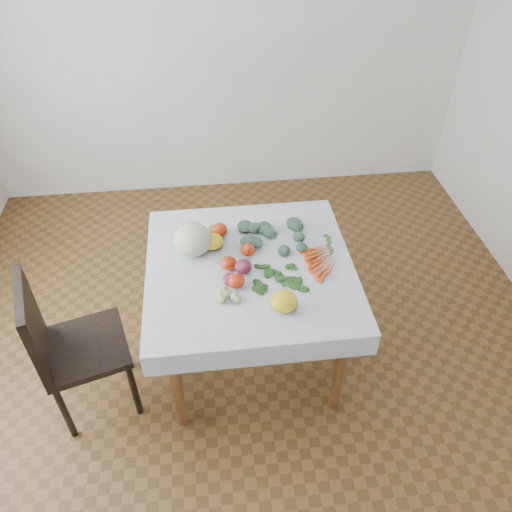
{
  "coord_description": "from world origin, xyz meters",
  "views": [
    {
      "loc": [
        -0.2,
        -2.0,
        2.59
      ],
      "look_at": [
        0.03,
        0.0,
        0.82
      ],
      "focal_mm": 35.0,
      "sensor_mm": 36.0,
      "label": 1
    }
  ],
  "objects_px": {
    "heirloom_back": "(212,241)",
    "cabbage": "(193,239)",
    "table": "(250,279)",
    "chair": "(64,343)",
    "carrot_bunch": "(321,260)"
  },
  "relations": [
    {
      "from": "chair",
      "to": "heirloom_back",
      "type": "xyz_separation_m",
      "value": [
        0.8,
        0.43,
        0.25
      ]
    },
    {
      "from": "heirloom_back",
      "to": "carrot_bunch",
      "type": "bearing_deg",
      "value": -18.44
    },
    {
      "from": "chair",
      "to": "heirloom_back",
      "type": "distance_m",
      "value": 0.94
    },
    {
      "from": "heirloom_back",
      "to": "cabbage",
      "type": "bearing_deg",
      "value": -162.8
    },
    {
      "from": "cabbage",
      "to": "table",
      "type": "bearing_deg",
      "value": -26.03
    },
    {
      "from": "chair",
      "to": "carrot_bunch",
      "type": "bearing_deg",
      "value": 9.54
    },
    {
      "from": "table",
      "to": "cabbage",
      "type": "xyz_separation_m",
      "value": [
        -0.3,
        0.15,
        0.2
      ]
    },
    {
      "from": "table",
      "to": "carrot_bunch",
      "type": "relative_size",
      "value": 3.28
    },
    {
      "from": "cabbage",
      "to": "heirloom_back",
      "type": "height_order",
      "value": "cabbage"
    },
    {
      "from": "chair",
      "to": "heirloom_back",
      "type": "bearing_deg",
      "value": 28.06
    },
    {
      "from": "cabbage",
      "to": "heirloom_back",
      "type": "distance_m",
      "value": 0.12
    },
    {
      "from": "table",
      "to": "heirloom_back",
      "type": "distance_m",
      "value": 0.3
    },
    {
      "from": "cabbage",
      "to": "carrot_bunch",
      "type": "relative_size",
      "value": 0.68
    },
    {
      "from": "table",
      "to": "chair",
      "type": "distance_m",
      "value": 1.03
    },
    {
      "from": "heirloom_back",
      "to": "carrot_bunch",
      "type": "relative_size",
      "value": 0.4
    }
  ]
}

